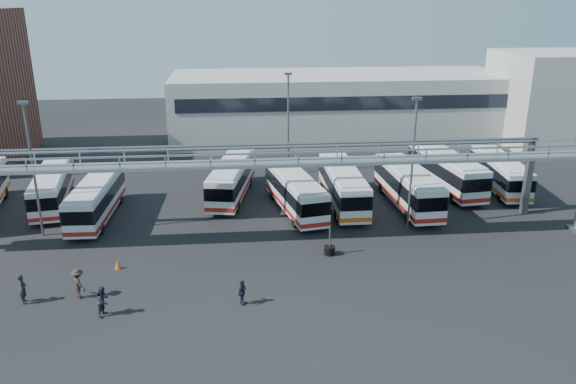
{
  "coord_description": "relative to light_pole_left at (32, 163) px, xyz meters",
  "views": [
    {
      "loc": [
        -1.21,
        -32.68,
        17.02
      ],
      "look_at": [
        2.46,
        6.0,
        3.57
      ],
      "focal_mm": 35.0,
      "sensor_mm": 36.0,
      "label": 1
    }
  ],
  "objects": [
    {
      "name": "building_right",
      "position": [
        54.0,
        24.0,
        -0.23
      ],
      "size": [
        14.0,
        12.0,
        11.0
      ],
      "primitive_type": "cube",
      "color": "#B2B2AD",
      "rests_on": "ground"
    },
    {
      "name": "light_pole_back",
      "position": [
        20.0,
        14.0,
        0.0
      ],
      "size": [
        0.7,
        0.35,
        10.21
      ],
      "color": "#4C4F54",
      "rests_on": "ground"
    },
    {
      "name": "bus_1",
      "position": [
        -1.02,
        6.34,
        -4.01
      ],
      "size": [
        3.89,
        10.47,
        3.11
      ],
      "rotation": [
        0.0,
        0.0,
        0.15
      ],
      "color": "silver",
      "rests_on": "ground"
    },
    {
      "name": "pedestrian_a",
      "position": [
        2.07,
        -10.18,
        -4.8
      ],
      "size": [
        0.57,
        0.75,
        1.85
      ],
      "primitive_type": "imported",
      "rotation": [
        0.0,
        0.0,
        1.78
      ],
      "color": "black",
      "rests_on": "ground"
    },
    {
      "name": "bus_8",
      "position": [
        34.14,
        7.62,
        -3.81
      ],
      "size": [
        3.89,
        11.65,
        3.47
      ],
      "rotation": [
        0.0,
        0.0,
        0.11
      ],
      "color": "silver",
      "rests_on": "ground"
    },
    {
      "name": "bus_6",
      "position": [
        23.79,
        4.25,
        -3.87
      ],
      "size": [
        2.57,
        11.08,
        3.37
      ],
      "rotation": [
        0.0,
        0.0,
        0.0
      ],
      "color": "silver",
      "rests_on": "ground"
    },
    {
      "name": "gantry",
      "position": [
        16.0,
        -2.13,
        -0.22
      ],
      "size": [
        51.4,
        5.15,
        7.1
      ],
      "color": "#95979D",
      "rests_on": "ground"
    },
    {
      "name": "ground",
      "position": [
        16.0,
        -8.0,
        -5.73
      ],
      "size": [
        140.0,
        140.0,
        0.0
      ],
      "primitive_type": "plane",
      "color": "black",
      "rests_on": "ground"
    },
    {
      "name": "bus_5",
      "position": [
        19.57,
        3.25,
        -3.95
      ],
      "size": [
        4.43,
        10.84,
        3.21
      ],
      "rotation": [
        0.0,
        0.0,
        0.19
      ],
      "color": "silver",
      "rests_on": "ground"
    },
    {
      "name": "cone_right",
      "position": [
        6.7,
        -6.18,
        -5.41
      ],
      "size": [
        0.42,
        0.42,
        0.63
      ],
      "primitive_type": "cone",
      "rotation": [
        0.0,
        0.0,
        0.06
      ],
      "color": "#F25D0D",
      "rests_on": "ground"
    },
    {
      "name": "bus_7",
      "position": [
        29.26,
        3.55,
        -3.85
      ],
      "size": [
        3.08,
        11.27,
        3.39
      ],
      "rotation": [
        0.0,
        0.0,
        0.04
      ],
      "color": "silver",
      "rests_on": "ground"
    },
    {
      "name": "bus_4",
      "position": [
        14.26,
        7.19,
        -3.92
      ],
      "size": [
        4.44,
        11.04,
        3.27
      ],
      "rotation": [
        0.0,
        0.0,
        -0.19
      ],
      "color": "silver",
      "rests_on": "ground"
    },
    {
      "name": "warehouse",
      "position": [
        28.0,
        30.0,
        -1.73
      ],
      "size": [
        42.0,
        14.0,
        8.0
      ],
      "primitive_type": "cube",
      "color": "#9E9E99",
      "rests_on": "ground"
    },
    {
      "name": "pedestrian_c",
      "position": [
        5.16,
        -9.86,
        -4.79
      ],
      "size": [
        1.33,
        1.37,
        1.88
      ],
      "primitive_type": "imported",
      "rotation": [
        0.0,
        0.0,
        2.3
      ],
      "color": "#322421",
      "rests_on": "ground"
    },
    {
      "name": "bus_9",
      "position": [
        39.13,
        7.08,
        -4.0
      ],
      "size": [
        3.33,
        10.46,
        3.12
      ],
      "rotation": [
        0.0,
        0.0,
        -0.09
      ],
      "color": "silver",
      "rests_on": "ground"
    },
    {
      "name": "pedestrian_b",
      "position": [
        7.06,
        -12.02,
        -4.83
      ],
      "size": [
        0.95,
        1.06,
        1.8
      ],
      "primitive_type": "imported",
      "rotation": [
        0.0,
        0.0,
        1.2
      ],
      "color": "#26212E",
      "rests_on": "ground"
    },
    {
      "name": "light_pole_mid",
      "position": [
        28.0,
        -1.0,
        0.0
      ],
      "size": [
        0.7,
        0.35,
        10.21
      ],
      "color": "#4C4F54",
      "rests_on": "ground"
    },
    {
      "name": "bus_2",
      "position": [
        3.38,
        3.2,
        -3.97
      ],
      "size": [
        2.72,
        10.52,
        3.18
      ],
      "rotation": [
        0.0,
        0.0,
        -0.03
      ],
      "color": "silver",
      "rests_on": "ground"
    },
    {
      "name": "light_pole_left",
      "position": [
        0.0,
        0.0,
        0.0
      ],
      "size": [
        0.7,
        0.35,
        10.21
      ],
      "color": "#4C4F54",
      "rests_on": "ground"
    },
    {
      "name": "tire_stack",
      "position": [
        21.07,
        -5.35,
        -5.36
      ],
      "size": [
        0.76,
        0.76,
        2.18
      ],
      "color": "black",
      "rests_on": "ground"
    },
    {
      "name": "pedestrian_d",
      "position": [
        14.86,
        -11.56,
        -4.95
      ],
      "size": [
        0.75,
        0.98,
        1.55
      ],
      "primitive_type": "imported",
      "rotation": [
        0.0,
        0.0,
        1.1
      ],
      "color": "#191F2E",
      "rests_on": "ground"
    }
  ]
}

